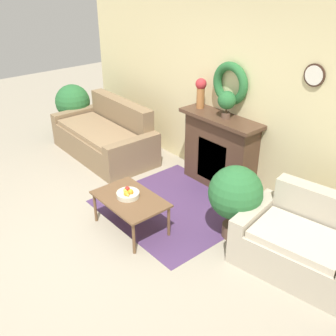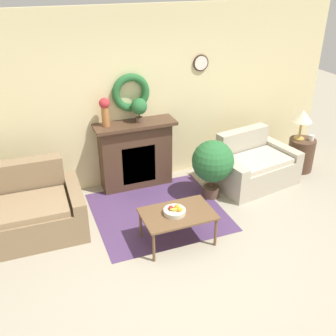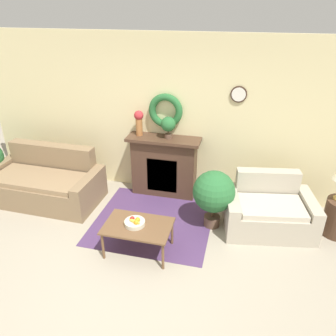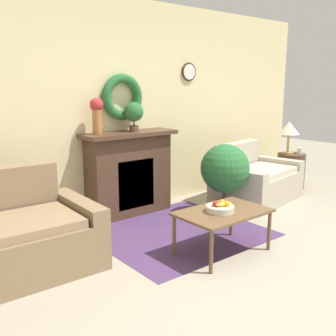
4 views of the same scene
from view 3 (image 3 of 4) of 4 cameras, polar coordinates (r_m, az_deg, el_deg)
name	(u,v)px [view 3 (image 3 of 4)]	position (r m, az deg, el deg)	size (l,w,h in m)	color
ground_plane	(124,284)	(4.28, -7.59, -19.39)	(16.00, 16.00, 0.00)	#9E937F
floor_rug	(153,221)	(5.24, -2.56, -9.13)	(1.80, 1.69, 0.01)	#4C335B
wall_back	(171,117)	(5.55, 0.47, 8.79)	(6.80, 0.18, 2.70)	beige
fireplace	(164,166)	(5.69, -0.68, 0.40)	(1.24, 0.41, 1.07)	#4C3323
couch_left	(45,183)	(6.01, -20.62, -2.43)	(1.92, 0.99, 0.89)	#846B4C
loveseat_right	(268,211)	(5.17, 17.07, -7.15)	(1.41, 1.06, 0.81)	#B2A893
coffee_table	(138,228)	(4.46, -5.26, -10.33)	(0.90, 0.59, 0.43)	brown
fruit_bowl	(135,222)	(4.42, -5.79, -9.41)	(0.27, 0.27, 0.11)	beige
vase_on_mantel_left	(139,121)	(5.51, -5.08, 8.16)	(0.16, 0.16, 0.43)	#AD6B38
potted_plant_on_mantel	(168,125)	(5.36, 0.04, 7.51)	(0.24, 0.24, 0.37)	brown
potted_plant_floor_by_loveseat	(214,193)	(4.87, 7.98, -4.29)	(0.62, 0.62, 0.91)	brown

